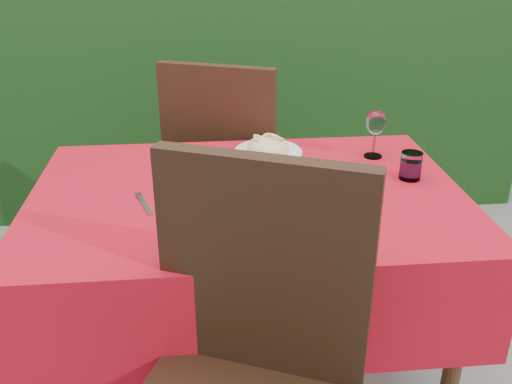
{
  "coord_description": "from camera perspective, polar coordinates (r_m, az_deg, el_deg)",
  "views": [
    {
      "loc": [
        -0.12,
        -1.5,
        1.46
      ],
      "look_at": [
        0.02,
        -0.05,
        0.77
      ],
      "focal_mm": 40.0,
      "sensor_mm": 36.0,
      "label": 1
    }
  ],
  "objects": [
    {
      "name": "hedge",
      "position": [
        3.1,
        -3.33,
        15.21
      ],
      "size": [
        3.2,
        0.55,
        1.78
      ],
      "color": "black",
      "rests_on": "ground"
    },
    {
      "name": "chair_far",
      "position": [
        2.33,
        -2.84,
        2.89
      ],
      "size": [
        0.58,
        0.58,
        1.0
      ],
      "rotation": [
        0.0,
        0.0,
        2.76
      ],
      "color": "black",
      "rests_on": "ground"
    },
    {
      "name": "dining_table",
      "position": [
        1.73,
        -0.82,
        -4.45
      ],
      "size": [
        1.26,
        0.86,
        0.75
      ],
      "color": "#492817",
      "rests_on": "ground"
    },
    {
      "name": "pasta_plate",
      "position": [
        1.91,
        1.2,
        4.28
      ],
      "size": [
        0.23,
        0.23,
        0.07
      ],
      "rotation": [
        0.0,
        0.0,
        0.41
      ],
      "color": "white",
      "rests_on": "dining_table"
    },
    {
      "name": "wine_glass",
      "position": [
        1.91,
        11.89,
        6.66
      ],
      "size": [
        0.07,
        0.07,
        0.16
      ],
      "color": "silver",
      "rests_on": "dining_table"
    },
    {
      "name": "fork",
      "position": [
        1.6,
        -11.03,
        -1.34
      ],
      "size": [
        0.07,
        0.17,
        0.0
      ],
      "primitive_type": "cube",
      "rotation": [
        0.0,
        0.0,
        0.33
      ],
      "color": "#BBBBC2",
      "rests_on": "dining_table"
    },
    {
      "name": "pizza_plate",
      "position": [
        1.57,
        -1.84,
        -0.52
      ],
      "size": [
        0.28,
        0.28,
        0.05
      ],
      "rotation": [
        0.0,
        0.0,
        0.04
      ],
      "color": "white",
      "rests_on": "dining_table"
    },
    {
      "name": "chair_near",
      "position": [
        1.26,
        -0.92,
        -17.53
      ],
      "size": [
        0.62,
        0.62,
        1.04
      ],
      "rotation": [
        0.0,
        0.0,
        -0.4
      ],
      "color": "black",
      "rests_on": "ground"
    },
    {
      "name": "water_glass",
      "position": [
        1.79,
        15.21,
        2.42
      ],
      "size": [
        0.06,
        0.06,
        0.09
      ],
      "color": "silver",
      "rests_on": "dining_table"
    }
  ]
}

